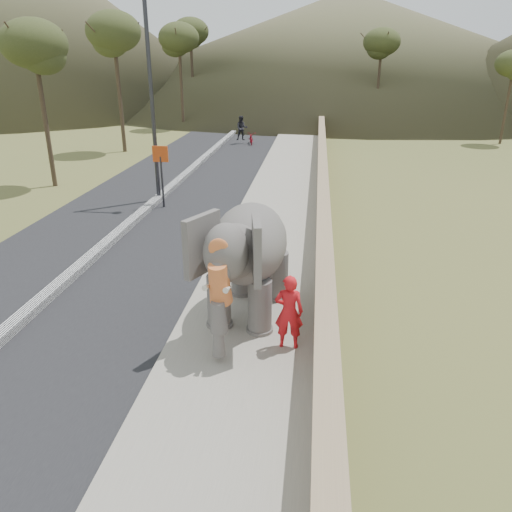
# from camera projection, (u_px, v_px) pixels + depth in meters

# --- Properties ---
(ground) EXTENTS (160.00, 160.00, 0.00)m
(ground) POSITION_uv_depth(u_px,v_px,m) (223.00, 415.00, 8.27)
(ground) COLOR olive
(ground) RESTS_ON ground
(road) EXTENTS (7.00, 120.00, 0.03)m
(road) POSITION_uv_depth(u_px,v_px,m) (137.00, 220.00, 18.03)
(road) COLOR black
(road) RESTS_ON ground
(median) EXTENTS (0.35, 120.00, 0.22)m
(median) POSITION_uv_depth(u_px,v_px,m) (137.00, 218.00, 17.99)
(median) COLOR black
(median) RESTS_ON ground
(walkway) EXTENTS (3.00, 120.00, 0.15)m
(walkway) POSITION_uv_depth(u_px,v_px,m) (274.00, 224.00, 17.46)
(walkway) COLOR #9E9687
(walkway) RESTS_ON ground
(parapet) EXTENTS (0.30, 120.00, 1.10)m
(parapet) POSITION_uv_depth(u_px,v_px,m) (323.00, 212.00, 17.10)
(parapet) COLOR tan
(parapet) RESTS_ON ground
(lamppost) EXTENTS (1.76, 0.36, 8.00)m
(lamppost) POSITION_uv_depth(u_px,v_px,m) (158.00, 75.00, 18.70)
(lamppost) COLOR #2C2D31
(lamppost) RESTS_ON ground
(signboard) EXTENTS (0.60, 0.08, 2.40)m
(signboard) POSITION_uv_depth(u_px,v_px,m) (161.00, 166.00, 18.97)
(signboard) COLOR #2D2D33
(signboard) RESTS_ON ground
(distant_car) EXTENTS (4.55, 3.03, 1.44)m
(distant_car) POSITION_uv_depth(u_px,v_px,m) (507.00, 121.00, 39.52)
(distant_car) COLOR #A9A9B0
(distant_car) RESTS_ON ground
(hill_far) EXTENTS (80.00, 80.00, 14.00)m
(hill_far) POSITION_uv_depth(u_px,v_px,m) (347.00, 45.00, 69.61)
(hill_far) COLOR brown
(hill_far) RESTS_ON ground
(elephant_and_man) EXTENTS (2.38, 3.80, 2.59)m
(elephant_and_man) POSITION_uv_depth(u_px,v_px,m) (250.00, 259.00, 10.84)
(elephant_and_man) COLOR slate
(elephant_and_man) RESTS_ON ground
(motorcyclist) EXTENTS (1.49, 1.64, 1.85)m
(motorcyclist) POSITION_uv_depth(u_px,v_px,m) (246.00, 133.00, 33.42)
(motorcyclist) COLOR maroon
(motorcyclist) RESTS_ON ground
(trees) EXTENTS (49.25, 41.17, 9.30)m
(trees) POSITION_uv_depth(u_px,v_px,m) (332.00, 80.00, 34.38)
(trees) COLOR #473828
(trees) RESTS_ON ground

